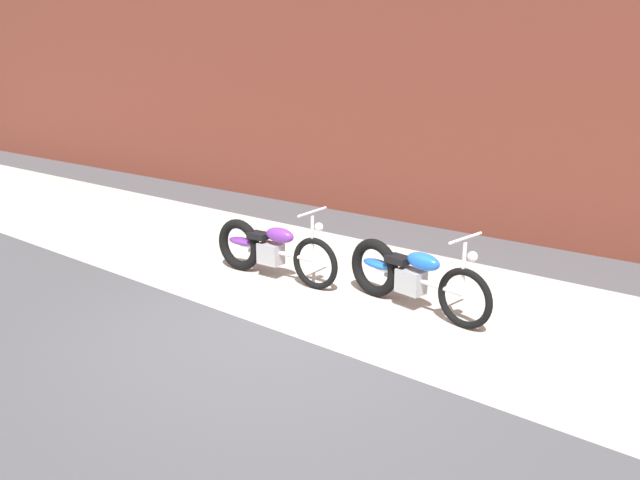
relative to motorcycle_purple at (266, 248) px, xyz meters
The scene contains 5 objects.
ground_plane 1.77m from the motorcycle_purple, 44.58° to the right, with size 80.00×80.00×0.00m, color #47474C.
sidewalk_slab 1.40m from the motorcycle_purple, 23.73° to the left, with size 36.00×3.50×0.01m, color #B2ADA3.
brick_building_wall 4.68m from the motorcycle_purple, 72.89° to the left, with size 36.00×0.50×5.04m, color brown.
motorcycle_purple is the anchor object (origin of this frame).
motorcycle_blue 2.03m from the motorcycle_purple, ahead, with size 2.00×0.65×1.03m.
Camera 1 is at (4.01, -4.30, 2.72)m, focal length 33.10 mm.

